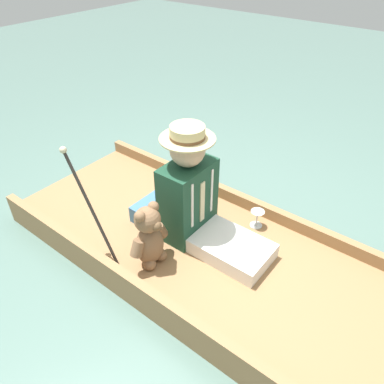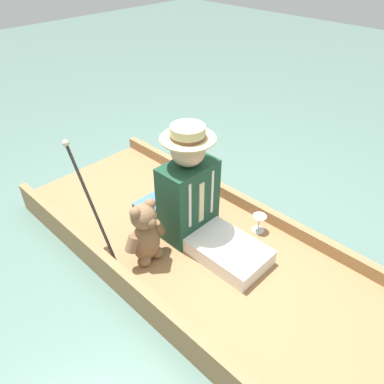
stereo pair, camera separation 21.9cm
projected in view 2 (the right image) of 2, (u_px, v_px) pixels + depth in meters
ground_plane at (194, 256)px, 2.73m from camera, size 16.00×16.00×0.00m
punt_boat at (194, 248)px, 2.68m from camera, size 1.19×2.82×0.24m
seat_cushion at (164, 207)px, 2.86m from camera, size 0.40×0.28×0.13m
seated_person at (197, 201)px, 2.50m from camera, size 0.39×0.81×0.84m
teddy_bear at (146, 234)px, 2.40m from camera, size 0.32×0.19×0.46m
wine_glass at (259, 220)px, 2.69m from camera, size 0.10×0.10×0.13m
walking_cane at (87, 193)px, 2.35m from camera, size 0.04×0.38×0.78m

